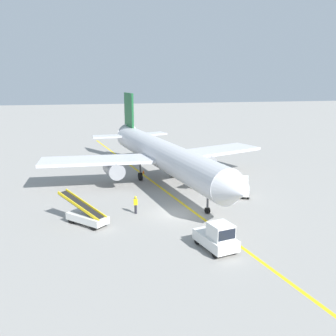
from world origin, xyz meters
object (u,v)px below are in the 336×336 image
at_px(belt_loader_aft_hold, 204,180).
at_px(pushback_tug, 217,237).
at_px(safety_cone_nose_right, 143,172).
at_px(airliner, 161,154).
at_px(baggage_tug_near_wing, 243,188).
at_px(safety_cone_nose_left, 242,183).
at_px(belt_loader_forward_hold, 86,216).
at_px(safety_cone_wingtip_left, 219,178).
at_px(ground_crew_marshaller, 136,204).

bearing_deg(belt_loader_aft_hold, pushback_tug, -103.95).
bearing_deg(belt_loader_aft_hold, safety_cone_nose_right, 129.17).
relative_size(airliner, pushback_tug, 8.92).
height_order(baggage_tug_near_wing, safety_cone_nose_left, baggage_tug_near_wing).
height_order(airliner, pushback_tug, airliner).
distance_m(belt_loader_forward_hold, belt_loader_aft_hold, 16.32).
relative_size(pushback_tug, safety_cone_wingtip_left, 8.98).
xyz_separation_m(airliner, safety_cone_nose_left, (9.11, -3.26, -3.20)).
height_order(belt_loader_aft_hold, safety_cone_wingtip_left, belt_loader_aft_hold).
xyz_separation_m(baggage_tug_near_wing, safety_cone_nose_left, (1.68, 4.30, -0.71)).
bearing_deg(safety_cone_nose_right, belt_loader_aft_hold, -50.83).
bearing_deg(pushback_tug, belt_loader_aft_hold, 76.05).
distance_m(airliner, safety_cone_nose_left, 10.19).
relative_size(baggage_tug_near_wing, ground_crew_marshaller, 1.60).
bearing_deg(belt_loader_forward_hold, safety_cone_nose_left, 26.65).
bearing_deg(airliner, belt_loader_forward_hold, -125.98).
xyz_separation_m(belt_loader_forward_hold, safety_cone_wingtip_left, (16.07, 11.60, -0.56)).
bearing_deg(ground_crew_marshaller, safety_cone_wingtip_left, 40.40).
bearing_deg(safety_cone_nose_right, baggage_tug_near_wing, -53.01).
height_order(ground_crew_marshaller, safety_cone_nose_left, ground_crew_marshaller).
relative_size(airliner, safety_cone_nose_right, 80.03).
xyz_separation_m(baggage_tug_near_wing, belt_loader_forward_hold, (-16.37, -4.76, -0.15)).
distance_m(airliner, ground_crew_marshaller, 11.73).
bearing_deg(pushback_tug, airliner, 91.31).
xyz_separation_m(airliner, safety_cone_nose_right, (-1.56, 4.38, -3.20)).
bearing_deg(pushback_tug, baggage_tug_near_wing, 59.55).
height_order(ground_crew_marshaller, safety_cone_wingtip_left, ground_crew_marshaller).
xyz_separation_m(airliner, safety_cone_wingtip_left, (7.12, -0.71, -3.20)).
bearing_deg(safety_cone_nose_right, belt_loader_forward_hold, -113.84).
xyz_separation_m(ground_crew_marshaller, safety_cone_nose_left, (13.55, 7.30, -0.69)).
bearing_deg(belt_loader_forward_hold, pushback_tug, -37.15).
xyz_separation_m(pushback_tug, belt_loader_aft_hold, (4.06, 16.36, -0.22)).
bearing_deg(airliner, safety_cone_wingtip_left, -5.72).
bearing_deg(safety_cone_nose_right, ground_crew_marshaller, -100.92).
bearing_deg(belt_loader_forward_hold, airliner, 54.02).
bearing_deg(belt_loader_forward_hold, baggage_tug_near_wing, 16.22).
distance_m(safety_cone_nose_left, safety_cone_nose_right, 13.12).
bearing_deg(safety_cone_wingtip_left, ground_crew_marshaller, -139.60).
distance_m(safety_cone_nose_right, safety_cone_wingtip_left, 10.07).
bearing_deg(airliner, safety_cone_nose_right, 109.64).
height_order(pushback_tug, baggage_tug_near_wing, pushback_tug).
xyz_separation_m(belt_loader_forward_hold, safety_cone_nose_right, (7.38, 16.70, -0.56)).
relative_size(ground_crew_marshaller, safety_cone_nose_right, 3.86).
relative_size(safety_cone_nose_left, safety_cone_nose_right, 1.00).
xyz_separation_m(pushback_tug, baggage_tug_near_wing, (6.98, 11.88, -0.07)).
bearing_deg(baggage_tug_near_wing, ground_crew_marshaller, -165.80).
bearing_deg(belt_loader_forward_hold, safety_cone_nose_right, 66.16).
bearing_deg(airliner, belt_loader_aft_hold, -34.28).
bearing_deg(safety_cone_nose_left, baggage_tug_near_wing, -111.37).
bearing_deg(belt_loader_aft_hold, airliner, 145.72).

